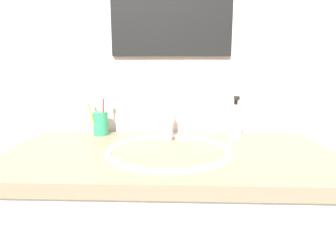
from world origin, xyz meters
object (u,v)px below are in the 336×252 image
object	(u,v)px
faucet	(170,123)
toothbrush_green	(91,113)
soap_dispenser	(235,120)
wall_mirror	(171,0)
toothbrush_cup	(101,124)
toothbrush_yellow	(91,114)
toothbrush_red	(103,111)

from	to	relation	value
faucet	toothbrush_green	world-z (taller)	toothbrush_green
soap_dispenser	wall_mirror	bearing A→B (deg)	162.00
soap_dispenser	wall_mirror	world-z (taller)	wall_mirror
toothbrush_cup	wall_mirror	size ratio (longest dim) A/B	0.20
toothbrush_cup	toothbrush_green	size ratio (longest dim) A/B	0.61
toothbrush_yellow	wall_mirror	bearing A→B (deg)	15.80
toothbrush_red	wall_mirror	bearing A→B (deg)	16.30
toothbrush_cup	toothbrush_red	world-z (taller)	toothbrush_red
wall_mirror	toothbrush_green	bearing A→B (deg)	-169.11
wall_mirror	toothbrush_cup	bearing A→B (deg)	-167.09
toothbrush_yellow	toothbrush_red	bearing A→B (deg)	12.82
toothbrush_cup	wall_mirror	distance (m)	0.64
toothbrush_cup	toothbrush_red	xyz separation A→B (m)	(0.02, -0.01, 0.06)
faucet	wall_mirror	distance (m)	0.54
toothbrush_green	toothbrush_yellow	bearing A→B (deg)	-72.04
toothbrush_cup	toothbrush_yellow	bearing A→B (deg)	-141.57
toothbrush_green	toothbrush_red	xyz separation A→B (m)	(0.06, -0.02, 0.01)
toothbrush_green	faucet	bearing A→B (deg)	-5.75
wall_mirror	toothbrush_red	bearing A→B (deg)	-163.70
faucet	toothbrush_red	distance (m)	0.30
soap_dispenser	wall_mirror	size ratio (longest dim) A/B	0.34
toothbrush_green	wall_mirror	bearing A→B (deg)	10.89
toothbrush_yellow	soap_dispenser	world-z (taller)	soap_dispenser
toothbrush_red	toothbrush_yellow	bearing A→B (deg)	-167.18
toothbrush_cup	toothbrush_yellow	world-z (taller)	toothbrush_yellow
toothbrush_green	toothbrush_yellow	size ratio (longest dim) A/B	1.02
faucet	soap_dispenser	size ratio (longest dim) A/B	0.90
toothbrush_green	toothbrush_red	size ratio (longest dim) A/B	0.91
toothbrush_yellow	soap_dispenser	bearing A→B (deg)	0.66
faucet	wall_mirror	bearing A→B (deg)	87.80
faucet	toothbrush_red	bearing A→B (deg)	176.58
toothbrush_cup	toothbrush_yellow	xyz separation A→B (m)	(-0.03, -0.03, 0.05)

